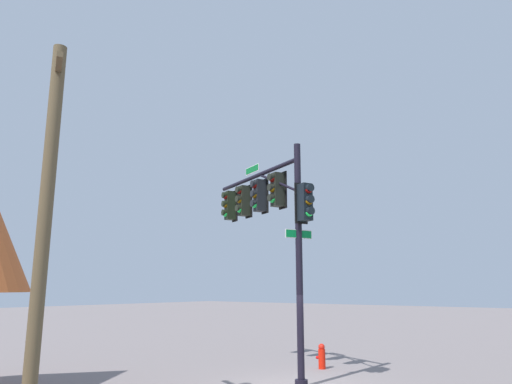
{
  "coord_description": "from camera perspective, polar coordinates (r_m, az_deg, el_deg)",
  "views": [
    {
      "loc": [
        -7.44,
        11.74,
        2.72
      ],
      "look_at": [
        1.48,
        0.14,
        5.71
      ],
      "focal_mm": 32.89,
      "sensor_mm": 36.0,
      "label": 1
    }
  ],
  "objects": [
    {
      "name": "signal_pole_assembly",
      "position": [
        15.57,
        1.41,
        -2.21
      ],
      "size": [
        5.46,
        2.52,
        7.05
      ],
      "color": "black",
      "rests_on": "ground_plane"
    },
    {
      "name": "utility_pole",
      "position": [
        10.59,
        -24.3,
        -2.97
      ],
      "size": [
        1.65,
        0.94,
        7.96
      ],
      "color": "brown",
      "rests_on": "ground_plane"
    },
    {
      "name": "fire_hydrant",
      "position": [
        17.12,
        8.0,
        -19.18
      ],
      "size": [
        0.33,
        0.24,
        0.83
      ],
      "color": "red",
      "rests_on": "ground_plane"
    }
  ]
}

